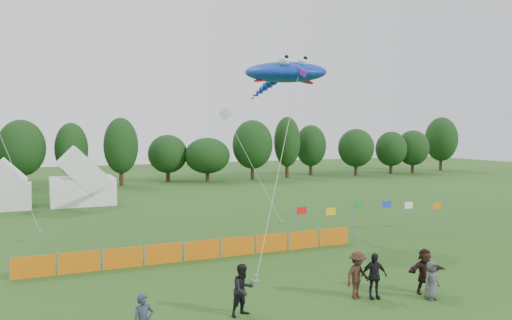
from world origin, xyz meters
name	(u,v)px	position (x,y,z in m)	size (l,w,h in m)	color
ground	(316,299)	(0.00, 0.00, 0.00)	(160.00, 160.00, 0.00)	#234C16
treeline	(141,150)	(1.61, 44.93, 4.18)	(104.57, 8.78, 8.36)	#382314
tent_left	(7,188)	(-12.53, 30.21, 1.72)	(3.87, 3.87, 3.41)	white
tent_right	(82,182)	(-6.44, 30.43, 1.98)	(5.57, 4.45, 3.93)	white
barrier_fence	(202,250)	(-2.36, 7.62, 0.50)	(17.90, 0.06, 1.00)	orange
flag_row	(369,214)	(9.11, 8.98, 1.38)	(10.73, 0.59, 2.16)	gray
spectator_b	(243,290)	(-3.34, -0.46, 0.94)	(0.92, 0.71, 1.89)	black
spectator_c	(358,275)	(1.53, -0.59, 0.94)	(1.22, 0.70, 1.88)	#371F16
spectator_d	(374,276)	(2.12, -0.87, 0.92)	(1.08, 0.45, 1.84)	black
spectator_e	(431,280)	(4.15, -1.86, 0.76)	(0.75, 0.49, 1.53)	#444348
spectator_f	(425,271)	(4.43, -1.17, 0.92)	(1.71, 0.55, 1.85)	black
stingray_kite	(284,73)	(4.53, 11.95, 10.33)	(9.18, 15.67, 11.30)	#0E38C8
small_kite_white	(240,142)	(5.28, 21.39, 5.69)	(1.77, 9.39, 8.67)	white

